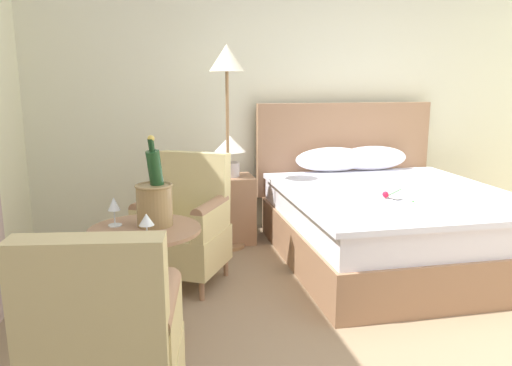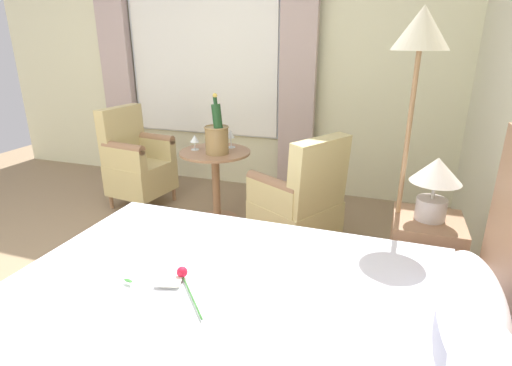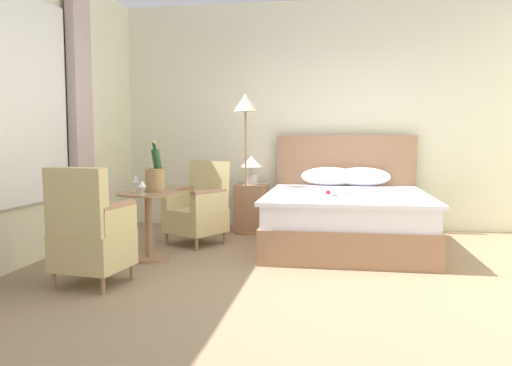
# 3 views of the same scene
# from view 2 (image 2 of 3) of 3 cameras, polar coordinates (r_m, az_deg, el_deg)

# --- Properties ---
(ground_plane) EXTENTS (6.79, 6.79, 0.00)m
(ground_plane) POSITION_cam_2_polar(r_m,az_deg,el_deg) (2.93, -29.99, -15.83)
(ground_plane) COLOR #91785A
(wall_window_side) EXTENTS (0.27, 5.41, 2.99)m
(wall_window_side) POSITION_cam_2_polar(r_m,az_deg,el_deg) (4.58, -7.20, 18.56)
(wall_window_side) COLOR beige
(wall_window_side) RESTS_ON ground
(nightstand) EXTENTS (0.43, 0.39, 0.60)m
(nightstand) POSITION_cam_2_polar(r_m,az_deg,el_deg) (2.65, 22.59, -10.71)
(nightstand) COLOR #9B7050
(nightstand) RESTS_ON ground
(bedside_lamp) EXTENTS (0.28, 0.28, 0.37)m
(bedside_lamp) POSITION_cam_2_polar(r_m,az_deg,el_deg) (2.43, 24.25, 0.38)
(bedside_lamp) COLOR #BBAFAD
(bedside_lamp) RESTS_ON nightstand
(floor_lamp_brass) EXTENTS (0.30, 0.30, 1.75)m
(floor_lamp_brass) POSITION_cam_2_polar(r_m,az_deg,el_deg) (2.36, 21.96, 14.69)
(floor_lamp_brass) COLOR #98704B
(floor_lamp_brass) RESTS_ON ground
(side_table_round) EXTENTS (0.61, 0.61, 0.67)m
(side_table_round) POSITION_cam_2_polar(r_m,az_deg,el_deg) (3.56, -5.74, 0.37)
(side_table_round) COLOR #9B7050
(side_table_round) RESTS_ON ground
(champagne_bucket) EXTENTS (0.21, 0.21, 0.50)m
(champagne_bucket) POSITION_cam_2_polar(r_m,az_deg,el_deg) (3.37, -5.61, 6.71)
(champagne_bucket) COLOR #98794C
(champagne_bucket) RESTS_ON side_table_round
(wine_glass_near_bucket) EXTENTS (0.08, 0.08, 0.16)m
(wine_glass_near_bucket) POSITION_cam_2_polar(r_m,az_deg,el_deg) (3.56, -3.62, 6.84)
(wine_glass_near_bucket) COLOR white
(wine_glass_near_bucket) RESTS_ON side_table_round
(wine_glass_near_edge) EXTENTS (0.08, 0.08, 0.13)m
(wine_glass_near_edge) POSITION_cam_2_polar(r_m,az_deg,el_deg) (3.52, -8.77, 6.18)
(wine_glass_near_edge) COLOR white
(wine_glass_near_edge) RESTS_ON side_table_round
(armchair_by_window) EXTENTS (0.75, 0.75, 0.94)m
(armchair_by_window) POSITION_cam_2_polar(r_m,az_deg,el_deg) (3.06, 6.33, -2.66)
(armchair_by_window) COLOR #9B7050
(armchair_by_window) RESTS_ON ground
(armchair_facing_bed) EXTENTS (0.59, 0.58, 0.97)m
(armchair_facing_bed) POSITION_cam_2_polar(r_m,az_deg,el_deg) (4.11, -16.69, 2.83)
(armchair_facing_bed) COLOR #9B7050
(armchair_facing_bed) RESTS_ON ground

